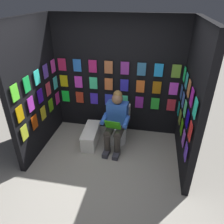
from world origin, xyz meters
TOP-DOWN VIEW (x-y plane):
  - ground_plane at (0.00, 0.00)m, footprint 30.00×30.00m
  - display_wall_back at (0.00, -1.75)m, footprint 2.77×0.14m
  - display_wall_left at (-1.38, -0.85)m, footprint 0.14×1.70m
  - display_wall_right at (1.38, -0.85)m, footprint 0.14×1.70m
  - toilet at (-0.12, -1.26)m, footprint 0.42×0.57m
  - person_reading at (-0.10, -1.04)m, footprint 0.55×0.71m
  - comic_longbox_near at (0.42, -1.05)m, footprint 0.32×0.76m

SIDE VIEW (x-z plane):
  - ground_plane at x=0.00m, z-range 0.00..0.00m
  - comic_longbox_near at x=0.42m, z-range 0.00..0.34m
  - toilet at x=-0.12m, z-range -0.06..0.71m
  - person_reading at x=-0.10m, z-range 0.00..1.20m
  - display_wall_left at x=-1.38m, z-range 0.00..2.47m
  - display_wall_right at x=1.38m, z-range 0.00..2.47m
  - display_wall_back at x=0.00m, z-range 0.00..2.47m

